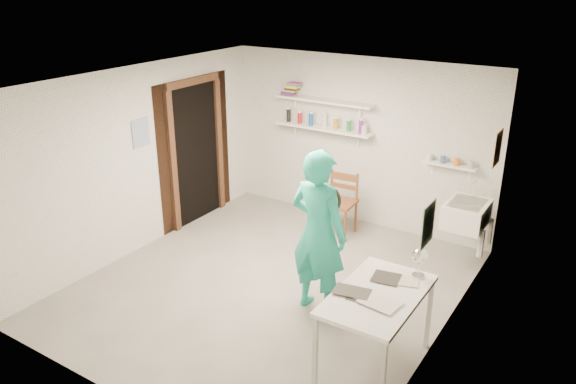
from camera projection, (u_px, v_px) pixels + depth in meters
The scene contains 27 objects.
floor at pixel (270, 286), 6.64m from camera, with size 4.00×4.50×0.02m, color slate.
ceiling at pixel (267, 81), 5.75m from camera, with size 4.00×4.50×0.02m, color silver.
wall_back at pixel (358, 142), 7.96m from camera, with size 4.00×0.02×2.40m, color silver.
wall_front at pixel (107, 279), 4.42m from camera, with size 4.00×0.02×2.40m, color silver.
wall_left at pixel (139, 160), 7.19m from camera, with size 0.02×4.50×2.40m, color silver.
wall_right at pixel (448, 233), 5.19m from camera, with size 0.02×4.50×2.40m, color silver.
doorway_recess at pixel (196, 154), 8.08m from camera, with size 0.02×0.90×2.00m, color black.
corridor_box at pixel (160, 143), 8.42m from camera, with size 1.40×1.50×2.10m, color brown.
door_lintel at pixel (192, 81), 7.69m from camera, with size 0.06×1.05×0.10m, color brown.
door_jamb_near at pixel (173, 164), 7.68m from camera, with size 0.06×0.10×2.00m, color brown.
door_jamb_far at pixel (219, 146), 8.46m from camera, with size 0.06×0.10×2.00m, color brown.
shelf_lower at pixel (323, 128), 8.06m from camera, with size 1.50×0.22×0.03m, color white.
shelf_upper at pixel (324, 101), 7.91m from camera, with size 1.50×0.22×0.03m, color white.
ledge_shelf at pixel (449, 165), 7.25m from camera, with size 0.70×0.14×0.03m, color white.
poster_left at pixel (141, 133), 7.09m from camera, with size 0.01×0.28×0.36m, color #334C7F.
poster_right_a at pixel (498, 148), 6.48m from camera, with size 0.01×0.34×0.42m, color #995933.
poster_right_b at pixel (428, 224), 4.66m from camera, with size 0.01×0.30×0.38m, color #3F724C.
belfast_sink at pixel (466, 214), 6.83m from camera, with size 0.48×0.60×0.30m, color white.
man at pixel (318, 233), 5.85m from camera, with size 0.67×0.44×1.83m, color #25BDA2.
wall_clock at pixel (327, 199), 5.92m from camera, with size 0.33×0.33×0.04m, color #F8EEA9.
wooden_chair at pixel (338, 203), 7.74m from camera, with size 0.45×0.42×0.95m, color brown.
work_table at pixel (375, 331), 5.13m from camera, with size 0.71×1.19×0.79m, color white.
desk_lamp at pixel (420, 256), 5.18m from camera, with size 0.15×0.15×0.15m, color silver.
spray_cans at pixel (323, 122), 8.02m from camera, with size 1.26×0.06×0.17m.
book_stack at pixel (292, 89), 8.14m from camera, with size 0.30×0.14×0.20m.
ledge_pots at pixel (450, 161), 7.23m from camera, with size 0.48×0.07×0.09m.
papers at pixel (378, 292), 4.98m from camera, with size 0.30×0.22×0.03m.
Camera 1 is at (3.28, -4.74, 3.47)m, focal length 35.00 mm.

